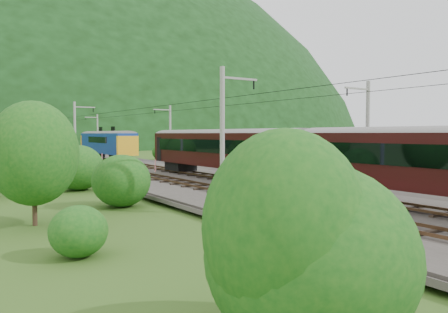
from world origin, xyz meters
TOP-DOWN VIEW (x-y plane):
  - ground at (0.00, 0.00)m, footprint 600.00×600.00m
  - railbed at (0.00, 10.00)m, footprint 14.00×220.00m
  - track_left at (-2.40, 10.00)m, footprint 2.40×220.00m
  - track_right at (2.40, 10.00)m, footprint 2.40×220.00m
  - catenary_left at (-6.12, 32.00)m, footprint 2.54×192.28m
  - catenary_right at (6.12, 32.00)m, footprint 2.54×192.28m
  - overhead_wires at (0.00, 10.00)m, footprint 4.83×198.00m
  - hazard_post_near at (-0.70, 39.39)m, footprint 0.16×0.16m
  - hazard_post_far at (0.61, 24.40)m, footprint 0.15×0.15m
  - signal at (-3.41, 48.38)m, footprint 0.27×0.27m
  - vegetation_left at (-13.23, 19.17)m, footprint 10.05×148.28m
  - vegetation_right at (12.54, 6.18)m, footprint 7.61×103.38m

SIDE VIEW (x-z plane):
  - ground at x=0.00m, z-range 0.00..0.00m
  - railbed at x=0.00m, z-range 0.00..0.30m
  - track_left at x=-2.40m, z-range 0.24..0.51m
  - track_right at x=2.40m, z-range 0.24..0.51m
  - hazard_post_far at x=0.61m, z-range 0.30..1.67m
  - hazard_post_near at x=-0.70m, z-range 0.30..1.79m
  - vegetation_right at x=12.54m, z-range -0.22..2.81m
  - signal at x=-3.41m, z-range 0.51..2.97m
  - vegetation_left at x=-13.23m, z-range -0.78..5.39m
  - catenary_left at x=-6.12m, z-range 0.50..8.50m
  - catenary_right at x=6.12m, z-range 0.50..8.50m
  - overhead_wires at x=0.00m, z-range 7.08..7.12m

